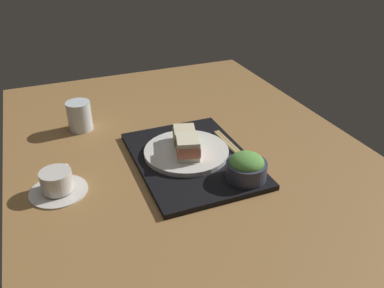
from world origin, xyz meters
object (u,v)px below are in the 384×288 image
(salad_bowl, at_px, (246,167))
(sandwich_far, at_px, (185,137))
(chopsticks_pair, at_px, (234,149))
(coffee_cup, at_px, (57,183))
(drinking_glass, at_px, (79,116))
(sandwich_plate, at_px, (186,152))
(sandwich_near, at_px, (188,147))

(salad_bowl, bearing_deg, sandwich_far, 24.18)
(chopsticks_pair, height_order, coffee_cup, coffee_cup)
(sandwich_far, relative_size, salad_bowl, 0.89)
(sandwich_far, bearing_deg, chopsticks_pair, -117.00)
(coffee_cup, distance_m, drinking_glass, 0.33)
(chopsticks_pair, bearing_deg, salad_bowl, 164.56)
(sandwich_plate, relative_size, salad_bowl, 2.27)
(coffee_cup, relative_size, drinking_glass, 1.54)
(sandwich_far, relative_size, coffee_cup, 0.65)
(sandwich_plate, relative_size, chopsticks_pair, 1.04)
(chopsticks_pair, relative_size, coffee_cup, 1.60)
(sandwich_plate, xyz_separation_m, drinking_glass, (0.29, 0.25, 0.03))
(sandwich_far, relative_size, drinking_glass, 1.00)
(sandwich_near, relative_size, salad_bowl, 0.88)
(sandwich_near, distance_m, coffee_cup, 0.34)
(sandwich_plate, height_order, salad_bowl, salad_bowl)
(sandwich_near, bearing_deg, sandwich_plate, -14.87)
(sandwich_plate, xyz_separation_m, sandwich_far, (0.03, -0.01, 0.03))
(sandwich_plate, distance_m, coffee_cup, 0.35)
(sandwich_near, height_order, chopsticks_pair, sandwich_near)
(salad_bowl, xyz_separation_m, chopsticks_pair, (0.13, -0.04, -0.03))
(salad_bowl, relative_size, drinking_glass, 1.13)
(sandwich_plate, xyz_separation_m, salad_bowl, (-0.17, -0.10, 0.03))
(chopsticks_pair, height_order, drinking_glass, drinking_glass)
(sandwich_far, xyz_separation_m, salad_bowl, (-0.20, -0.09, -0.00))
(sandwich_far, distance_m, drinking_glass, 0.36)
(sandwich_near, xyz_separation_m, drinking_glass, (0.32, 0.24, -0.01))
(sandwich_plate, bearing_deg, drinking_glass, 40.33)
(sandwich_plate, relative_size, coffee_cup, 1.66)
(salad_bowl, height_order, drinking_glass, drinking_glass)
(drinking_glass, bearing_deg, sandwich_plate, -139.67)
(sandwich_near, distance_m, sandwich_far, 0.07)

